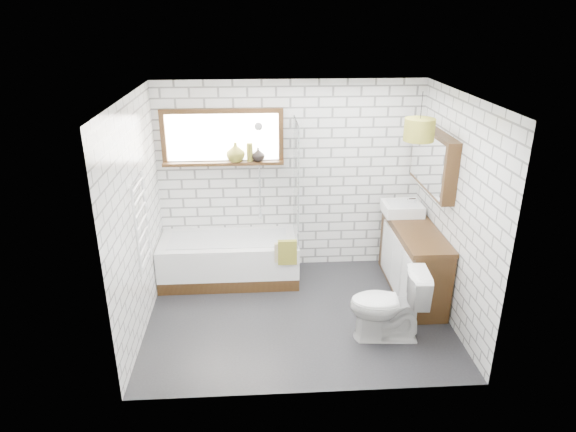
{
  "coord_description": "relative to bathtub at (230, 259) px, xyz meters",
  "views": [
    {
      "loc": [
        -0.43,
        -5.06,
        3.3
      ],
      "look_at": [
        -0.1,
        0.25,
        1.14
      ],
      "focal_mm": 32.0,
      "sensor_mm": 36.0,
      "label": 1
    }
  ],
  "objects": [
    {
      "name": "wall_left",
      "position": [
        -0.89,
        -0.91,
        0.97
      ],
      "size": [
        0.01,
        2.6,
        2.5
      ],
      "primitive_type": "cube",
      "color": "white",
      "rests_on": "ground"
    },
    {
      "name": "floor",
      "position": [
        0.81,
        -0.91,
        -0.29
      ],
      "size": [
        3.4,
        2.6,
        0.01
      ],
      "primitive_type": "cube",
      "color": "black",
      "rests_on": "ground"
    },
    {
      "name": "towel_beige",
      "position": [
        0.66,
        -0.39,
        0.26
      ],
      "size": [
        0.19,
        0.05,
        0.25
      ],
      "primitive_type": "cube",
      "color": "tan",
      "rests_on": "bathtub"
    },
    {
      "name": "vase_dark",
      "position": [
        0.4,
        0.32,
        1.28
      ],
      "size": [
        0.21,
        0.21,
        0.17
      ],
      "primitive_type": "imported",
      "rotation": [
        0.0,
        0.0,
        0.38
      ],
      "color": "black",
      "rests_on": "window"
    },
    {
      "name": "shower_screen",
      "position": [
        0.86,
        0.0,
        1.03
      ],
      "size": [
        0.02,
        0.72,
        1.5
      ],
      "primitive_type": "cube",
      "color": "white",
      "rests_on": "bathtub"
    },
    {
      "name": "wall_right",
      "position": [
        2.52,
        -0.91,
        0.97
      ],
      "size": [
        0.01,
        2.6,
        2.5
      ],
      "primitive_type": "cube",
      "color": "white",
      "rests_on": "ground"
    },
    {
      "name": "toilet",
      "position": [
        1.72,
        -1.41,
        0.12
      ],
      "size": [
        0.51,
        0.83,
        0.81
      ],
      "primitive_type": "imported",
      "rotation": [
        0.0,
        0.0,
        -1.65
      ],
      "color": "white",
      "rests_on": "floor"
    },
    {
      "name": "vanity",
      "position": [
        2.27,
        -0.45,
        0.15
      ],
      "size": [
        0.49,
        1.53,
        0.88
      ],
      "primitive_type": "cube",
      "color": "black",
      "rests_on": "floor"
    },
    {
      "name": "tap",
      "position": [
        2.37,
        -0.03,
        0.71
      ],
      "size": [
        0.03,
        0.03,
        0.15
      ],
      "primitive_type": "cylinder",
      "rotation": [
        0.0,
        0.0,
        0.06
      ],
      "color": "silver",
      "rests_on": "vanity"
    },
    {
      "name": "shower_riser",
      "position": [
        0.41,
        0.35,
        1.07
      ],
      "size": [
        0.02,
        0.02,
        1.3
      ],
      "primitive_type": "cylinder",
      "color": "silver",
      "rests_on": "wall_back"
    },
    {
      "name": "ceiling",
      "position": [
        0.81,
        -0.91,
        2.22
      ],
      "size": [
        3.4,
        2.6,
        0.01
      ],
      "primitive_type": "cube",
      "color": "white",
      "rests_on": "ground"
    },
    {
      "name": "pendant",
      "position": [
        2.11,
        -0.69,
        1.82
      ],
      "size": [
        0.33,
        0.33,
        0.24
      ],
      "primitive_type": "cylinder",
      "color": "olive",
      "rests_on": "ceiling"
    },
    {
      "name": "bathtub",
      "position": [
        0.0,
        0.0,
        0.0
      ],
      "size": [
        1.75,
        0.77,
        0.57
      ],
      "primitive_type": "cube",
      "color": "white",
      "rests_on": "floor"
    },
    {
      "name": "bottle",
      "position": [
        0.3,
        0.32,
        1.31
      ],
      "size": [
        0.08,
        0.08,
        0.23
      ],
      "primitive_type": "cylinder",
      "rotation": [
        0.0,
        0.0,
        0.13
      ],
      "color": "olive",
      "rests_on": "window"
    },
    {
      "name": "towel_green",
      "position": [
        0.73,
        -0.39,
        0.26
      ],
      "size": [
        0.23,
        0.06,
        0.31
      ],
      "primitive_type": "cube",
      "color": "olive",
      "rests_on": "bathtub"
    },
    {
      "name": "basin",
      "position": [
        2.21,
        -0.03,
        0.66
      ],
      "size": [
        0.48,
        0.42,
        0.14
      ],
      "primitive_type": "cube",
      "color": "white",
      "rests_on": "vanity"
    },
    {
      "name": "mirror_cabinet",
      "position": [
        2.43,
        -0.31,
        1.37
      ],
      "size": [
        0.16,
        1.2,
        0.7
      ],
      "primitive_type": "cube",
      "color": "black",
      "rests_on": "wall_right"
    },
    {
      "name": "wall_front",
      "position": [
        0.81,
        -2.22,
        0.97
      ],
      "size": [
        3.4,
        0.01,
        2.5
      ],
      "primitive_type": "cube",
      "color": "white",
      "rests_on": "ground"
    },
    {
      "name": "window",
      "position": [
        -0.04,
        0.35,
        1.52
      ],
      "size": [
        1.52,
        0.16,
        0.68
      ],
      "primitive_type": "cube",
      "color": "black",
      "rests_on": "wall_back"
    },
    {
      "name": "towel_radiator",
      "position": [
        -0.85,
        -0.91,
        0.92
      ],
      "size": [
        0.06,
        0.52,
        1.0
      ],
      "primitive_type": "cube",
      "color": "white",
      "rests_on": "wall_left"
    },
    {
      "name": "vase_olive",
      "position": [
        0.12,
        0.32,
        1.32
      ],
      "size": [
        0.24,
        0.24,
        0.24
      ],
      "primitive_type": "imported",
      "rotation": [
        0.0,
        0.0,
        0.03
      ],
      "color": "olive",
      "rests_on": "window"
    },
    {
      "name": "wall_back",
      "position": [
        0.81,
        0.39,
        0.97
      ],
      "size": [
        3.4,
        0.01,
        2.5
      ],
      "primitive_type": "cube",
      "color": "white",
      "rests_on": "ground"
    }
  ]
}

